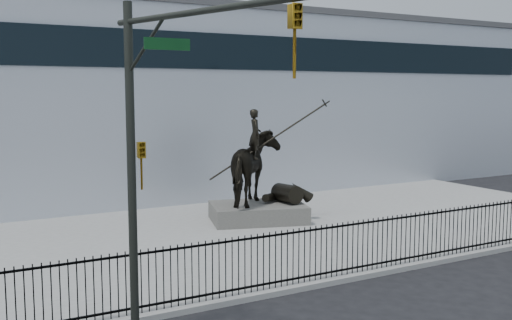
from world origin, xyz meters
TOP-DOWN VIEW (x-y plane):
  - ground at (0.00, 0.00)m, footprint 120.00×120.00m
  - plaza at (0.00, 7.00)m, footprint 30.00×12.00m
  - building at (0.00, 20.00)m, footprint 44.00×14.00m
  - picket_fence at (0.00, 1.25)m, footprint 22.10×0.10m
  - statue_plinth at (0.68, 8.46)m, footprint 4.17×3.44m
  - equestrian_statue at (0.75, 8.44)m, footprint 4.42×3.44m
  - traffic_signal_left at (-6.75, -0.62)m, footprint 1.52×4.84m

SIDE VIEW (x-z plane):
  - ground at x=0.00m, z-range 0.00..0.00m
  - plaza at x=0.00m, z-range 0.00..0.15m
  - statue_plinth at x=0.68m, z-range 0.15..0.82m
  - picket_fence at x=0.00m, z-range 0.15..1.65m
  - equestrian_statue at x=0.75m, z-range 0.28..4.19m
  - traffic_signal_left at x=-6.75m, z-range 0.53..7.53m
  - building at x=0.00m, z-range 0.00..9.00m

